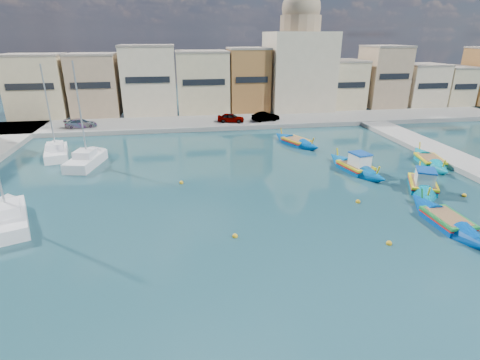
{
  "coord_description": "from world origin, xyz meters",
  "views": [
    {
      "loc": [
        -9.64,
        -21.32,
        12.19
      ],
      "look_at": [
        -5.18,
        6.0,
        1.4
      ],
      "focal_mm": 28.0,
      "sensor_mm": 36.0,
      "label": 1
    }
  ],
  "objects_px": {
    "church_block": "(298,59)",
    "luzzu_green": "(296,142)",
    "luzzu_cyan_mid": "(430,161)",
    "yacht_midnorth": "(93,157)",
    "yacht_north": "(57,149)",
    "yacht_mid": "(8,210)",
    "luzzu_blue_south": "(447,222)",
    "luzzu_turquoise_cabin": "(423,185)",
    "luzzu_blue_cabin": "(356,168)"
  },
  "relations": [
    {
      "from": "church_block",
      "to": "yacht_midnorth",
      "type": "height_order",
      "value": "church_block"
    },
    {
      "from": "yacht_north",
      "to": "yacht_mid",
      "type": "relative_size",
      "value": 0.96
    },
    {
      "from": "luzzu_cyan_mid",
      "to": "yacht_midnorth",
      "type": "height_order",
      "value": "yacht_midnorth"
    },
    {
      "from": "luzzu_blue_cabin",
      "to": "luzzu_green",
      "type": "distance_m",
      "value": 10.31
    },
    {
      "from": "luzzu_green",
      "to": "yacht_mid",
      "type": "xyz_separation_m",
      "value": [
        -26.02,
        -14.67,
        0.15
      ]
    },
    {
      "from": "luzzu_green",
      "to": "yacht_mid",
      "type": "relative_size",
      "value": 0.75
    },
    {
      "from": "luzzu_cyan_mid",
      "to": "yacht_mid",
      "type": "height_order",
      "value": "yacht_mid"
    },
    {
      "from": "luzzu_turquoise_cabin",
      "to": "yacht_north",
      "type": "xyz_separation_m",
      "value": [
        -33.45,
        15.93,
        0.05
      ]
    },
    {
      "from": "church_block",
      "to": "luzzu_blue_cabin",
      "type": "height_order",
      "value": "church_block"
    },
    {
      "from": "luzzu_turquoise_cabin",
      "to": "yacht_mid",
      "type": "bearing_deg",
      "value": 179.49
    },
    {
      "from": "church_block",
      "to": "yacht_north",
      "type": "relative_size",
      "value": 1.86
    },
    {
      "from": "luzzu_cyan_mid",
      "to": "yacht_mid",
      "type": "xyz_separation_m",
      "value": [
        -37.2,
        -5.61,
        0.16
      ]
    },
    {
      "from": "luzzu_blue_cabin",
      "to": "yacht_midnorth",
      "type": "relative_size",
      "value": 0.8
    },
    {
      "from": "church_block",
      "to": "luzzu_green",
      "type": "distance_m",
      "value": 22.49
    },
    {
      "from": "luzzu_blue_south",
      "to": "church_block",
      "type": "bearing_deg",
      "value": 87.22
    },
    {
      "from": "yacht_north",
      "to": "church_block",
      "type": "bearing_deg",
      "value": 29.87
    },
    {
      "from": "yacht_north",
      "to": "yacht_midnorth",
      "type": "height_order",
      "value": "yacht_midnorth"
    },
    {
      "from": "luzzu_green",
      "to": "yacht_mid",
      "type": "height_order",
      "value": "yacht_mid"
    },
    {
      "from": "luzzu_green",
      "to": "luzzu_blue_south",
      "type": "distance_m",
      "value": 21.51
    },
    {
      "from": "luzzu_cyan_mid",
      "to": "luzzu_green",
      "type": "height_order",
      "value": "luzzu_green"
    },
    {
      "from": "luzzu_green",
      "to": "luzzu_cyan_mid",
      "type": "bearing_deg",
      "value": -39.01
    },
    {
      "from": "luzzu_turquoise_cabin",
      "to": "luzzu_cyan_mid",
      "type": "xyz_separation_m",
      "value": [
        4.74,
        5.9,
        -0.09
      ]
    },
    {
      "from": "yacht_midnorth",
      "to": "yacht_mid",
      "type": "bearing_deg",
      "value": -106.22
    },
    {
      "from": "church_block",
      "to": "luzzu_cyan_mid",
      "type": "xyz_separation_m",
      "value": [
        5.0,
        -29.09,
        -8.15
      ]
    },
    {
      "from": "yacht_midnorth",
      "to": "luzzu_green",
      "type": "bearing_deg",
      "value": 6.5
    },
    {
      "from": "church_block",
      "to": "yacht_mid",
      "type": "distance_m",
      "value": 48.01
    },
    {
      "from": "church_block",
      "to": "yacht_midnorth",
      "type": "bearing_deg",
      "value": -141.77
    },
    {
      "from": "luzzu_blue_south",
      "to": "yacht_north",
      "type": "xyz_separation_m",
      "value": [
        -31.19,
        22.08,
        0.15
      ]
    },
    {
      "from": "luzzu_blue_cabin",
      "to": "yacht_midnorth",
      "type": "xyz_separation_m",
      "value": [
        -25.34,
        7.35,
        0.07
      ]
    },
    {
      "from": "yacht_north",
      "to": "yacht_mid",
      "type": "height_order",
      "value": "yacht_mid"
    },
    {
      "from": "church_block",
      "to": "luzzu_blue_cabin",
      "type": "relative_size",
      "value": 2.22
    },
    {
      "from": "luzzu_blue_south",
      "to": "yacht_midnorth",
      "type": "distance_m",
      "value": 32.49
    },
    {
      "from": "luzzu_green",
      "to": "church_block",
      "type": "bearing_deg",
      "value": 72.85
    },
    {
      "from": "yacht_midnorth",
      "to": "luzzu_cyan_mid",
      "type": "bearing_deg",
      "value": -10.92
    },
    {
      "from": "church_block",
      "to": "luzzu_blue_cabin",
      "type": "bearing_deg",
      "value": -96.38
    },
    {
      "from": "church_block",
      "to": "yacht_north",
      "type": "distance_m",
      "value": 39.1
    },
    {
      "from": "church_block",
      "to": "luzzu_green",
      "type": "bearing_deg",
      "value": -107.15
    },
    {
      "from": "luzzu_blue_cabin",
      "to": "luzzu_blue_south",
      "type": "bearing_deg",
      "value": -83.11
    },
    {
      "from": "church_block",
      "to": "luzzu_cyan_mid",
      "type": "bearing_deg",
      "value": -80.25
    },
    {
      "from": "church_block",
      "to": "luzzu_green",
      "type": "xyz_separation_m",
      "value": [
        -6.18,
        -20.03,
        -8.14
      ]
    },
    {
      "from": "yacht_north",
      "to": "luzzu_cyan_mid",
      "type": "bearing_deg",
      "value": -14.73
    },
    {
      "from": "yacht_midnorth",
      "to": "yacht_mid",
      "type": "xyz_separation_m",
      "value": [
        -3.52,
        -12.1,
        -0.01
      ]
    },
    {
      "from": "luzzu_blue_cabin",
      "to": "yacht_north",
      "type": "xyz_separation_m",
      "value": [
        -29.83,
        10.89,
        0.04
      ]
    },
    {
      "from": "luzzu_green",
      "to": "luzzu_blue_south",
      "type": "bearing_deg",
      "value": -78.78
    },
    {
      "from": "luzzu_blue_cabin",
      "to": "luzzu_green",
      "type": "relative_size",
      "value": 1.08
    },
    {
      "from": "luzzu_cyan_mid",
      "to": "church_block",
      "type": "bearing_deg",
      "value": 99.75
    },
    {
      "from": "luzzu_cyan_mid",
      "to": "yacht_north",
      "type": "height_order",
      "value": "yacht_north"
    },
    {
      "from": "church_block",
      "to": "yacht_mid",
      "type": "relative_size",
      "value": 1.79
    },
    {
      "from": "luzzu_cyan_mid",
      "to": "luzzu_green",
      "type": "bearing_deg",
      "value": 140.99
    },
    {
      "from": "church_block",
      "to": "luzzu_green",
      "type": "height_order",
      "value": "church_block"
    }
  ]
}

